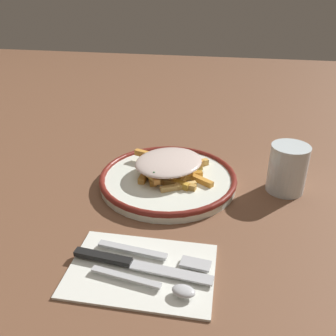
% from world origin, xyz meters
% --- Properties ---
extents(ground_plane, '(2.60, 2.60, 0.00)m').
position_xyz_m(ground_plane, '(0.00, 0.00, 0.00)').
color(ground_plane, brown).
extents(plate, '(0.28, 0.28, 0.02)m').
position_xyz_m(plate, '(0.00, 0.00, 0.01)').
color(plate, white).
rests_on(plate, ground_plane).
extents(fries_heap, '(0.20, 0.19, 0.04)m').
position_xyz_m(fries_heap, '(-0.01, -0.00, 0.04)').
color(fries_heap, '#C18F42').
rests_on(fries_heap, plate).
extents(napkin, '(0.15, 0.21, 0.01)m').
position_xyz_m(napkin, '(0.25, 0.01, 0.00)').
color(napkin, white).
rests_on(napkin, ground_plane).
extents(fork, '(0.04, 0.18, 0.01)m').
position_xyz_m(fork, '(0.23, 0.02, 0.01)').
color(fork, silver).
rests_on(fork, napkin).
extents(knife, '(0.04, 0.21, 0.01)m').
position_xyz_m(knife, '(0.25, -0.01, 0.01)').
color(knife, black).
rests_on(knife, napkin).
extents(spoon, '(0.04, 0.15, 0.01)m').
position_xyz_m(spoon, '(0.29, 0.04, 0.01)').
color(spoon, silver).
rests_on(spoon, napkin).
extents(water_glass, '(0.07, 0.07, 0.10)m').
position_xyz_m(water_glass, '(-0.02, 0.23, 0.05)').
color(water_glass, silver).
rests_on(water_glass, ground_plane).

